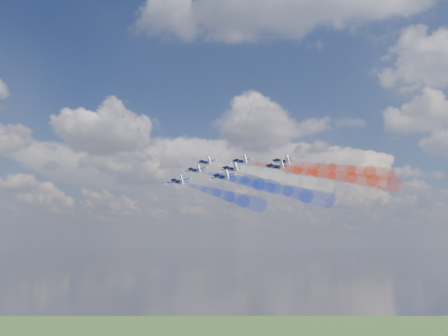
% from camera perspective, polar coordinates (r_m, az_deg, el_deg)
% --- Properties ---
extents(jet_lead, '(14.14, 14.36, 7.31)m').
position_cam_1_polar(jet_lead, '(181.92, -2.20, 0.65)').
color(jet_lead, black).
extents(trail_lead, '(32.99, 34.22, 13.83)m').
position_cam_1_polar(trail_lead, '(158.06, 1.95, -0.06)').
color(trail_lead, white).
extents(jet_inner_left, '(14.14, 14.36, 7.31)m').
position_cam_1_polar(jet_inner_left, '(166.54, -3.42, -0.26)').
color(jet_inner_left, black).
extents(trail_inner_left, '(32.99, 34.22, 13.83)m').
position_cam_1_polar(trail_inner_left, '(142.49, 0.99, -1.20)').
color(trail_inner_left, '#1730C4').
extents(jet_inner_right, '(14.14, 14.36, 7.31)m').
position_cam_1_polar(jet_inner_right, '(176.38, 1.83, 0.77)').
color(jet_inner_right, black).
extents(trail_inner_right, '(32.99, 34.22, 13.83)m').
position_cam_1_polar(trail_inner_right, '(153.53, 6.74, 0.05)').
color(trail_inner_right, red).
extents(jet_outer_left, '(14.14, 14.36, 7.31)m').
position_cam_1_polar(jet_outer_left, '(154.15, -5.37, -1.55)').
color(jet_outer_left, black).
extents(trail_outer_left, '(32.99, 34.22, 13.83)m').
position_cam_1_polar(trail_outer_left, '(129.79, -0.90, -2.82)').
color(trail_outer_left, '#1730C4').
extents(jet_center_third, '(14.14, 14.36, 7.31)m').
position_cam_1_polar(jet_center_third, '(159.72, 0.72, -0.08)').
color(jet_center_third, black).
extents(trail_center_third, '(32.99, 34.22, 13.83)m').
position_cam_1_polar(trail_center_third, '(136.68, 6.04, -1.03)').
color(trail_center_third, white).
extents(jet_outer_right, '(14.14, 14.36, 7.31)m').
position_cam_1_polar(jet_outer_right, '(169.75, 6.54, 0.78)').
color(jet_outer_right, black).
extents(trail_outer_right, '(32.99, 34.22, 13.83)m').
position_cam_1_polar(trail_outer_right, '(148.25, 12.35, 0.04)').
color(trail_outer_right, red).
extents(jet_rear_left, '(14.14, 14.36, 7.31)m').
position_cam_1_polar(jet_rear_left, '(146.46, -0.33, -1.01)').
color(jet_rear_left, black).
extents(trail_rear_left, '(32.99, 34.22, 13.83)m').
position_cam_1_polar(trail_rear_left, '(123.26, 5.37, -2.23)').
color(trail_rear_left, '#1730C4').
extents(jet_rear_right, '(14.14, 14.36, 7.31)m').
position_cam_1_polar(jet_rear_right, '(155.53, 5.87, 0.14)').
color(jet_rear_right, black).
extents(trail_rear_right, '(32.99, 34.22, 13.83)m').
position_cam_1_polar(trail_rear_right, '(133.94, 12.19, -0.79)').
color(trail_rear_right, red).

